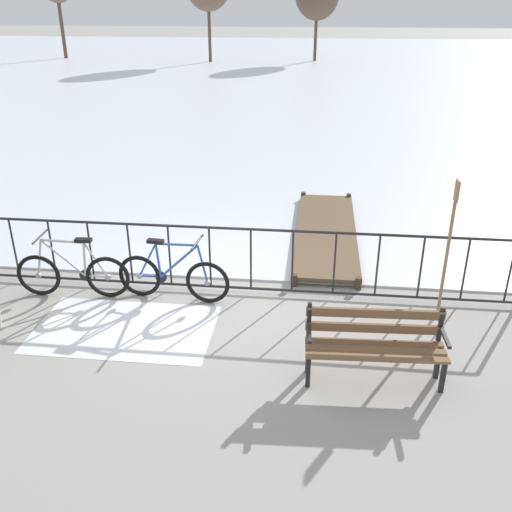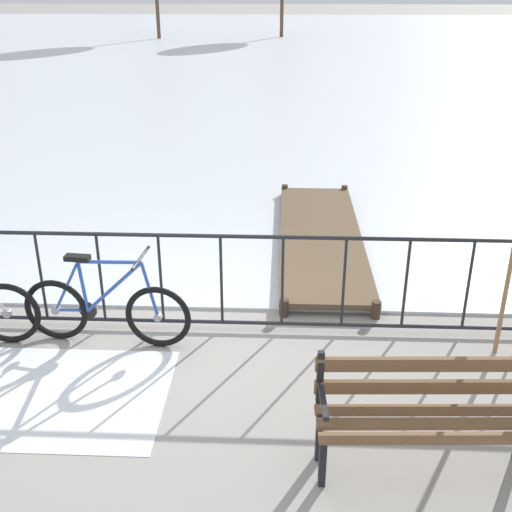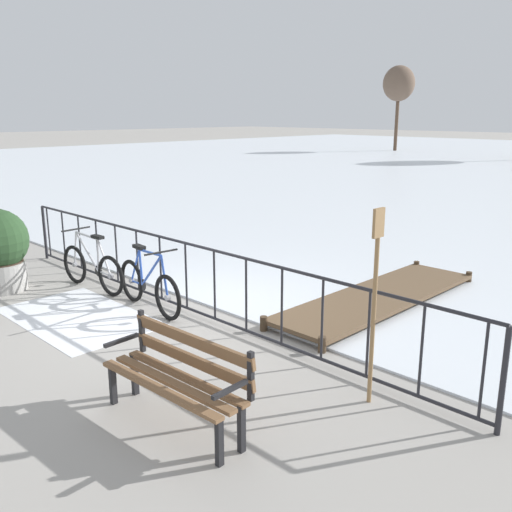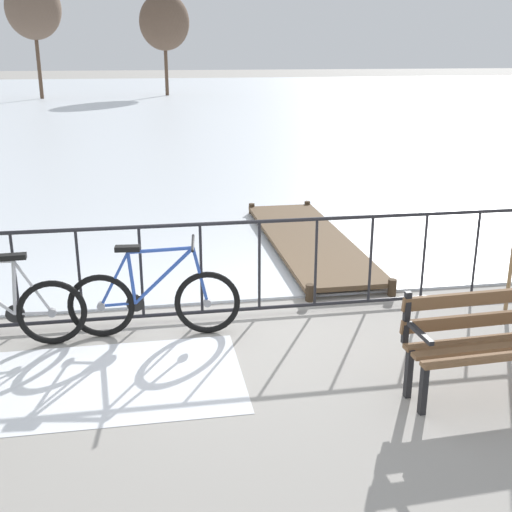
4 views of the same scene
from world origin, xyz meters
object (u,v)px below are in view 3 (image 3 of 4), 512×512
(bicycle_near_railing, at_px, (92,268))
(oar_upright, at_px, (375,295))
(park_bench, at_px, (179,372))
(bicycle_second, at_px, (149,286))

(bicycle_near_railing, bearing_deg, oar_upright, 0.68)
(park_bench, height_order, oar_upright, oar_upright)
(bicycle_near_railing, distance_m, park_bench, 4.55)
(bicycle_near_railing, distance_m, bicycle_second, 1.50)
(bicycle_near_railing, xyz_separation_m, bicycle_second, (1.50, 0.07, 0.00))
(bicycle_second, xyz_separation_m, oar_upright, (3.84, -0.01, 0.77))
(bicycle_second, bearing_deg, oar_upright, -0.14)
(bicycle_second, height_order, park_bench, bicycle_second)
(bicycle_near_railing, xyz_separation_m, oar_upright, (5.34, 0.06, 0.77))
(park_bench, distance_m, oar_upright, 1.99)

